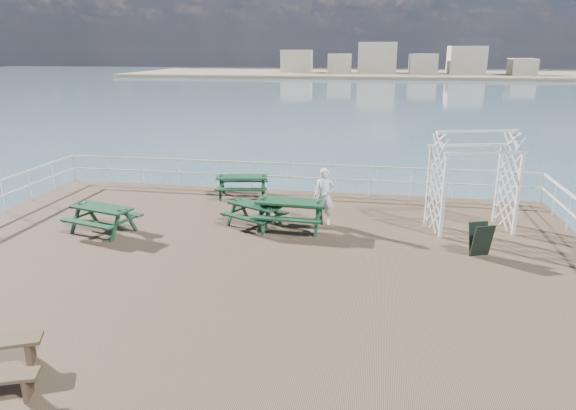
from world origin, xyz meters
The scene contains 10 objects.
ground centered at (0.00, 0.00, -0.15)m, with size 18.00×14.00×0.30m, color brown.
sea_backdrop centered at (12.54, 134.07, -0.51)m, with size 300.00×300.00×9.20m.
railing centered at (-0.07, 2.57, 0.87)m, with size 17.77×13.76×1.10m.
picnic_table_a centered at (-4.61, 1.47, 0.56)m, with size 2.14×1.89×0.88m.
picnic_table_b centered at (-1.57, 5.80, 0.56)m, with size 2.03×1.74×0.88m.
picnic_table_c centered at (0.73, 2.76, 0.63)m, with size 2.09×1.72×0.98m.
picnic_table_d centered at (-0.39, 2.77, 0.50)m, with size 2.03×1.89×0.79m.
trellis_arbor centered at (5.95, 3.62, 1.31)m, with size 2.63×1.85×2.96m.
sandwich_board centered at (5.90, 1.53, 0.43)m, with size 0.65×0.57×0.89m.
person centered at (1.66, 3.35, 0.87)m, with size 0.63×0.41×1.73m, color white.
Camera 1 is at (3.16, -11.54, 5.16)m, focal length 32.00 mm.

